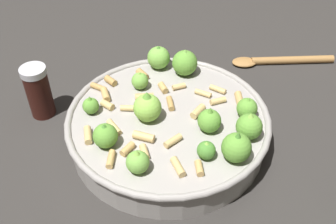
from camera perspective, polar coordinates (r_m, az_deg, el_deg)
The scene contains 4 objects.
ground_plane at distance 0.69m, azimuth -0.00°, elevation -3.85°, with size 2.40×2.40×0.00m, color #2D2B28.
cooking_pan at distance 0.66m, azimuth 0.15°, elevation -1.69°, with size 0.34×0.34×0.11m.
pepper_shaker at distance 0.74m, azimuth -18.13°, elevation 2.83°, with size 0.05×0.05×0.10m.
wooden_spoon at distance 0.89m, azimuth 15.32°, elevation 7.13°, with size 0.22×0.04×0.02m.
Camera 1 is at (0.06, 0.48, 0.49)m, focal length 42.40 mm.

